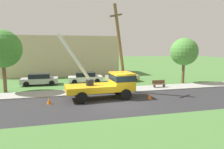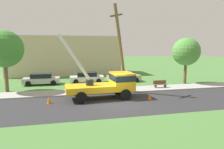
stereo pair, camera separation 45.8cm
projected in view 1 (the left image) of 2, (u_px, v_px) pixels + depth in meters
name	position (u px, v px, depth m)	size (l,w,h in m)	color
ground_plane	(93.00, 80.00, 28.91)	(120.00, 120.00, 0.00)	#477538
road_asphalt	(116.00, 103.00, 17.40)	(80.00, 7.04, 0.01)	#2B2B2D
sidewalk_strip	(104.00, 91.00, 22.05)	(80.00, 2.67, 0.10)	#9E9E99
utility_truck	(109.00, 83.00, 19.06)	(6.88, 3.21, 5.98)	gold
leaning_utility_pole	(120.00, 49.00, 20.49)	(2.35, 1.86, 8.86)	brown
traffic_cone_ahead	(150.00, 96.00, 18.74)	(0.36, 0.36, 0.56)	orange
traffic_cone_behind	(49.00, 101.00, 17.16)	(0.36, 0.36, 0.56)	orange
parked_sedan_silver	(40.00, 79.00, 25.43)	(4.41, 2.03, 1.42)	#B7B7BF
parked_sedan_white	(85.00, 77.00, 26.87)	(4.46, 2.12, 1.42)	silver
parked_sedan_tan	(122.00, 76.00, 27.79)	(4.51, 2.20, 1.42)	tan
park_bench	(159.00, 84.00, 23.65)	(1.60, 0.45, 0.90)	brown
roadside_tree_near	(2.00, 49.00, 20.86)	(3.88, 3.88, 6.49)	brown
roadside_tree_far	(184.00, 52.00, 26.17)	(3.50, 3.50, 5.85)	brown
lowrise_building_backdrop	(63.00, 56.00, 34.46)	(18.00, 6.00, 6.40)	#C6B293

